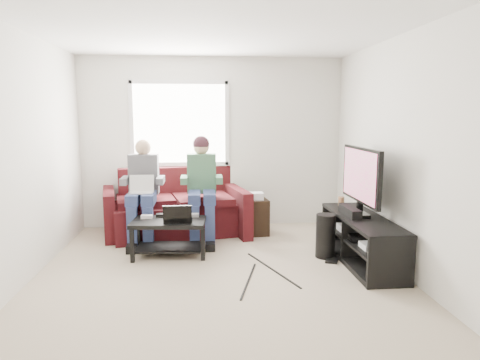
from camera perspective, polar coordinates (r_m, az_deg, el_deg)
name	(u,v)px	position (r m, az deg, el deg)	size (l,w,h in m)	color
floor	(220,278)	(4.71, -2.72, -12.94)	(4.50, 4.50, 0.00)	tan
ceiling	(218,26)	(4.46, -2.97, 19.87)	(4.50, 4.50, 0.00)	white
wall_back	(213,143)	(6.64, -3.65, 4.94)	(4.50, 4.50, 0.00)	silver
wall_front	(237,201)	(2.17, -0.36, -2.87)	(4.50, 4.50, 0.00)	silver
wall_left	(16,159)	(4.76, -27.71, 2.45)	(4.50, 4.50, 0.00)	silver
wall_right	(406,156)	(4.90, 21.24, 3.02)	(4.50, 4.50, 0.00)	silver
window	(180,124)	(6.61, -8.05, 7.46)	(1.48, 0.04, 1.28)	white
sofa	(175,210)	(6.36, -8.70, -4.03)	(2.21, 1.29, 0.95)	#3F0F10
person_left	(143,186)	(5.95, -12.85, -0.78)	(0.40, 0.70, 1.40)	navy
person_right	(202,181)	(5.91, -5.14, -0.07)	(0.40, 0.71, 1.44)	navy
laptop_silver	(141,189)	(5.80, -13.05, -1.12)	(0.32, 0.22, 0.24)	silver
coffee_table	(169,229)	(5.41, -9.46, -6.50)	(0.94, 0.62, 0.45)	black
laptop_black	(178,212)	(5.26, -8.28, -4.22)	(0.34, 0.24, 0.24)	black
controller_a	(147,217)	(5.52, -12.31, -4.80)	(0.14, 0.09, 0.04)	silver
controller_b	(162,215)	(5.55, -10.39, -4.65)	(0.14, 0.09, 0.04)	black
controller_c	(193,215)	(5.50, -6.25, -4.68)	(0.14, 0.09, 0.04)	gray
tv_stand	(361,242)	(5.32, 15.88, -7.92)	(0.50, 1.64, 0.55)	black
tv	(361,177)	(5.25, 15.81, 0.39)	(0.12, 1.10, 0.81)	black
soundbar	(350,211)	(5.28, 14.44, -4.03)	(0.12, 0.50, 0.10)	black
drink_cup	(341,201)	(5.79, 13.34, -2.77)	(0.08, 0.08, 0.12)	#9B6843
console_white	(375,246)	(4.94, 17.59, -8.37)	(0.30, 0.22, 0.06)	silver
console_grey	(353,228)	(5.57, 14.81, -6.23)	(0.34, 0.26, 0.08)	gray
console_black	(363,236)	(5.25, 16.12, -7.24)	(0.38, 0.30, 0.07)	black
subwoofer	(325,236)	(5.37, 11.33, -7.32)	(0.24, 0.24, 0.54)	black
keyboard_floor	(333,257)	(5.42, 12.28, -10.05)	(0.14, 0.42, 0.02)	black
end_table	(255,216)	(6.25, 2.06, -4.77)	(0.35, 0.35, 0.62)	black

